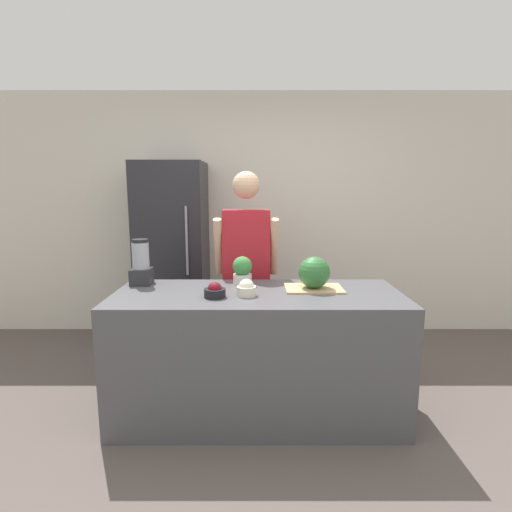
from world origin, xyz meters
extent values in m
plane|color=#564C47|center=(0.00, 0.00, 0.00)|extent=(14.00, 14.00, 0.00)
cube|color=silver|center=(0.00, 2.12, 1.30)|extent=(8.00, 0.06, 2.60)
cube|color=#4C4C51|center=(0.00, 0.39, 0.45)|extent=(1.99, 0.79, 0.89)
cube|color=#232328|center=(-0.86, 1.75, 0.93)|extent=(0.67, 0.64, 1.86)
cylinder|color=gray|center=(-0.66, 1.42, 1.11)|extent=(0.02, 0.02, 0.65)
cube|color=#333338|center=(-0.09, 1.03, 0.42)|extent=(0.29, 0.18, 0.83)
cube|color=#B21E28|center=(-0.09, 1.03, 1.13)|extent=(0.39, 0.22, 0.59)
sphere|color=#DBAD89|center=(-0.09, 1.03, 1.63)|extent=(0.23, 0.23, 0.23)
cylinder|color=#DBAD89|center=(-0.32, 0.99, 1.12)|extent=(0.07, 0.24, 0.50)
cylinder|color=#DBAD89|center=(0.14, 0.99, 1.12)|extent=(0.07, 0.24, 0.50)
cube|color=tan|center=(0.40, 0.48, 0.90)|extent=(0.41, 0.28, 0.01)
sphere|color=#2D6B33|center=(0.40, 0.47, 1.02)|extent=(0.22, 0.22, 0.22)
cylinder|color=black|center=(-0.28, 0.28, 0.92)|extent=(0.14, 0.14, 0.06)
sphere|color=maroon|center=(-0.28, 0.28, 0.95)|extent=(0.09, 0.09, 0.09)
cylinder|color=beige|center=(-0.08, 0.31, 0.92)|extent=(0.13, 0.13, 0.06)
sphere|color=white|center=(-0.08, 0.31, 0.95)|extent=(0.10, 0.10, 0.10)
cube|color=#28282D|center=(-0.87, 0.63, 0.95)|extent=(0.15, 0.15, 0.12)
cylinder|color=#99A3AD|center=(-0.87, 0.63, 1.11)|extent=(0.12, 0.12, 0.20)
cylinder|color=black|center=(-0.87, 0.63, 1.22)|extent=(0.12, 0.12, 0.02)
cylinder|color=beige|center=(-0.11, 0.63, 0.93)|extent=(0.14, 0.14, 0.08)
sphere|color=#387F3D|center=(-0.11, 0.63, 1.03)|extent=(0.14, 0.14, 0.14)
camera|label=1|loc=(-0.01, -2.28, 1.61)|focal=28.00mm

